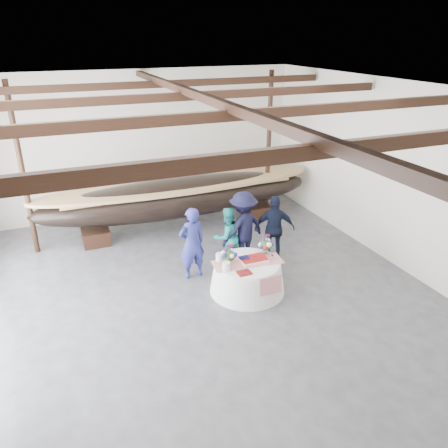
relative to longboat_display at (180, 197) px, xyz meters
name	(u,v)px	position (x,y,z in m)	size (l,w,h in m)	color
floor	(211,303)	(-0.59, -4.13, -1.01)	(10.00, 12.00, 0.01)	#3D3D42
wall_back	(143,144)	(-0.59, 1.87, 1.24)	(10.00, 0.02, 4.50)	silver
wall_right	(404,179)	(4.41, -4.13, 1.24)	(0.02, 12.00, 4.50)	silver
ceiling	(208,92)	(-0.59, -4.13, 3.49)	(10.00, 12.00, 0.01)	white
pavilion_structure	(196,114)	(-0.59, -3.40, 2.99)	(9.80, 11.76, 4.50)	black
longboat_display	(180,197)	(0.00, 0.00, 0.00)	(8.42, 1.68, 1.58)	black
banquet_table	(247,276)	(0.37, -3.96, -0.64)	(1.72, 1.72, 0.74)	silver
tabletop_items	(246,254)	(0.38, -3.85, -0.12)	(1.64, 0.95, 0.40)	#B4121E
guest_woman_blue	(192,243)	(-0.59, -2.86, -0.11)	(0.66, 0.43, 1.80)	navy
guest_woman_teal	(227,237)	(0.42, -2.64, -0.23)	(0.76, 0.59, 1.56)	teal
guest_man_left	(243,228)	(0.85, -2.66, -0.05)	(1.24, 0.71, 1.92)	black
guest_man_right	(275,228)	(1.66, -2.83, -0.13)	(1.03, 0.43, 1.76)	black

